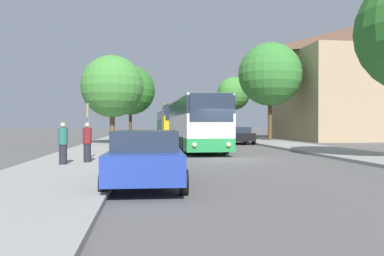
{
  "coord_description": "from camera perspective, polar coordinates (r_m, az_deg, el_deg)",
  "views": [
    {
      "loc": [
        -4.17,
        -18.22,
        1.71
      ],
      "look_at": [
        -0.06,
        13.87,
        1.38
      ],
      "focal_mm": 35.0,
      "sensor_mm": 36.0,
      "label": 1
    }
  ],
  "objects": [
    {
      "name": "parked_car_right_near",
      "position": [
        32.61,
        7.32,
        -1.08
      ],
      "size": [
        2.02,
        4.29,
        1.47
      ],
      "rotation": [
        0.0,
        0.0,
        3.11
      ],
      "color": "black",
      "rests_on": "ground_plane"
    },
    {
      "name": "bus_stop_sign",
      "position": [
        17.1,
        -15.57,
        0.52
      ],
      "size": [
        0.08,
        0.45,
        2.49
      ],
      "color": "gray",
      "rests_on": "sidewalk_left"
    },
    {
      "name": "tree_left_near",
      "position": [
        49.41,
        -9.38,
        5.7
      ],
      "size": [
        6.4,
        6.4,
        9.18
      ],
      "color": "#47331E",
      "rests_on": "sidewalk_left"
    },
    {
      "name": "pedestrian_waiting_near",
      "position": [
        15.99,
        -15.67,
        -2.13
      ],
      "size": [
        0.36,
        0.36,
        1.62
      ],
      "rotation": [
        0.0,
        0.0,
        2.66
      ],
      "color": "#23232D",
      "rests_on": "sidewalk_left"
    },
    {
      "name": "bus_front",
      "position": [
        24.57,
        0.48,
        0.74
      ],
      "size": [
        2.93,
        11.41,
        3.33
      ],
      "rotation": [
        0.0,
        0.0,
        0.01
      ],
      "color": "#238942",
      "rests_on": "ground_plane"
    },
    {
      "name": "tree_left_far",
      "position": [
        30.29,
        -12.06,
        6.19
      ],
      "size": [
        4.88,
        4.88,
        6.98
      ],
      "color": "brown",
      "rests_on": "sidewalk_left"
    },
    {
      "name": "ground_plane",
      "position": [
        18.77,
        5.58,
        -4.65
      ],
      "size": [
        300.0,
        300.0,
        0.0
      ],
      "primitive_type": "plane",
      "color": "#565454",
      "rests_on": "ground"
    },
    {
      "name": "parked_car_left_curb",
      "position": [
        10.32,
        -7.03,
        -4.49
      ],
      "size": [
        2.21,
        4.35,
        1.54
      ],
      "rotation": [
        0.0,
        0.0,
        -0.03
      ],
      "color": "#233D9E",
      "rests_on": "ground_plane"
    },
    {
      "name": "sidewalk_right",
      "position": [
        21.43,
        24.19,
        -3.84
      ],
      "size": [
        4.0,
        120.0,
        0.15
      ],
      "primitive_type": "cube",
      "color": "gray",
      "rests_on": "ground_plane"
    },
    {
      "name": "bus_rear",
      "position": [
        51.13,
        -3.61,
        0.7
      ],
      "size": [
        2.93,
        11.26,
        3.39
      ],
      "rotation": [
        0.0,
        0.0,
        0.03
      ],
      "color": "silver",
      "rests_on": "ground_plane"
    },
    {
      "name": "bus_middle",
      "position": [
        38.06,
        -2.67,
        0.85
      ],
      "size": [
        2.89,
        10.39,
        3.55
      ],
      "rotation": [
        0.0,
        0.0,
        -0.03
      ],
      "color": "#2D2D2D",
      "rests_on": "ground_plane"
    },
    {
      "name": "sidewalk_left",
      "position": [
        18.51,
        -16.12,
        -4.51
      ],
      "size": [
        4.0,
        120.0,
        0.15
      ],
      "primitive_type": "cube",
      "color": "gray",
      "rests_on": "ground_plane"
    },
    {
      "name": "pedestrian_waiting_far",
      "position": [
        15.37,
        -19.05,
        -2.22
      ],
      "size": [
        0.36,
        0.36,
        1.63
      ],
      "rotation": [
        0.0,
        0.0,
        0.51
      ],
      "color": "#23232D",
      "rests_on": "sidewalk_left"
    },
    {
      "name": "tree_right_near",
      "position": [
        46.03,
        6.36,
        5.2
      ],
      "size": [
        4.01,
        4.01,
        7.31
      ],
      "color": "#47331E",
      "rests_on": "sidewalk_right"
    },
    {
      "name": "tree_right_far",
      "position": [
        37.63,
        11.8,
        8.0
      ],
      "size": [
        6.15,
        6.15,
        9.51
      ],
      "color": "#513D23",
      "rests_on": "sidewalk_right"
    },
    {
      "name": "building_right_background",
      "position": [
        47.25,
        26.39,
        6.62
      ],
      "size": [
        20.56,
        13.54,
        13.46
      ],
      "color": "tan",
      "rests_on": "ground_plane"
    }
  ]
}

